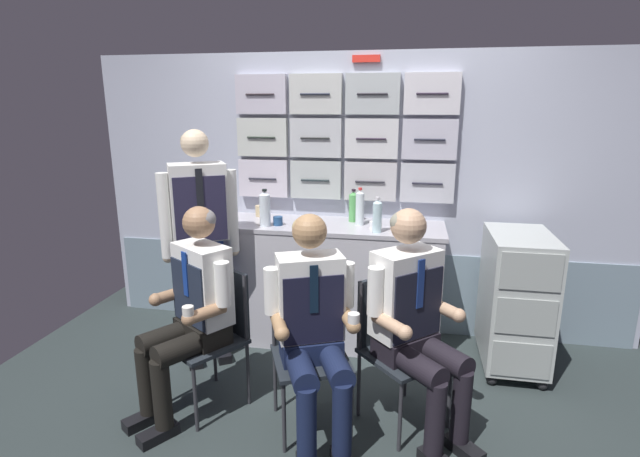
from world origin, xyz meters
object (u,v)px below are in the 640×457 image
crew_member_center (313,322)px  crew_member_right (415,315)px  crew_member_standing (200,230)px  espresso_cup_small (278,221)px  crew_member_left (191,305)px  folding_chair_left (217,322)px  water_bottle_short (377,216)px  folding_chair_center (308,337)px  folding_chair_right (394,334)px  service_trolley (516,298)px

crew_member_center → crew_member_right: (0.52, 0.15, 0.01)m
crew_member_standing → crew_member_center: bearing=-36.1°
espresso_cup_small → crew_member_left: bearing=-105.5°
folding_chair_left → water_bottle_short: size_ratio=3.36×
crew_member_left → water_bottle_short: crew_member_left is taller
folding_chair_center → espresso_cup_small: bearing=115.0°
folding_chair_left → folding_chair_right: same height
folding_chair_right → folding_chair_center: bearing=-165.8°
crew_member_left → espresso_cup_small: bearing=74.5°
service_trolley → folding_chair_center: size_ratio=1.15×
espresso_cup_small → crew_member_right: bearing=-41.1°
folding_chair_left → espresso_cup_small: (0.17, 0.79, 0.45)m
folding_chair_right → folding_chair_left: bearing=-177.5°
crew_member_right → folding_chair_center: bearing=-179.6°
crew_member_center → crew_member_right: crew_member_right is taller
water_bottle_short → espresso_cup_small: size_ratio=3.60×
crew_member_center → folding_chair_right: bearing=33.0°
crew_member_center → espresso_cup_small: size_ratio=17.97×
crew_member_center → water_bottle_short: 1.05m
crew_member_left → service_trolley: bearing=24.3°
crew_member_standing → espresso_cup_small: size_ratio=23.66×
folding_chair_left → crew_member_right: crew_member_right is taller
crew_member_right → folding_chair_left: bearing=176.5°
folding_chair_left → crew_member_center: 0.70m
espresso_cup_small → water_bottle_short: bearing=-5.4°
service_trolley → crew_member_left: bearing=-155.7°
crew_member_center → crew_member_standing: crew_member_standing is taller
folding_chair_right → crew_member_standing: crew_member_standing is taller
crew_member_standing → espresso_cup_small: 0.57m
folding_chair_center → crew_member_right: (0.59, 0.00, 0.18)m
folding_chair_left → espresso_cup_small: 0.93m
folding_chair_left → crew_member_center: crew_member_center is taller
crew_member_center → espresso_cup_small: (-0.47, 1.02, 0.28)m
crew_member_left → water_bottle_short: size_ratio=4.98×
crew_member_right → water_bottle_short: bearing=108.7°
water_bottle_short → espresso_cup_small: 0.73m
crew_member_left → water_bottle_short: 1.35m
crew_member_center → crew_member_right: 0.54m
service_trolley → crew_member_standing: bearing=-172.0°
service_trolley → folding_chair_left: size_ratio=1.15×
crew_member_standing → folding_chair_left: bearing=-58.0°
folding_chair_left → crew_member_standing: crew_member_standing is taller
crew_member_left → crew_member_right: size_ratio=0.98×
crew_member_standing → water_bottle_short: bearing=13.7°
crew_member_center → crew_member_standing: 1.16m
folding_chair_center → water_bottle_short: size_ratio=3.36×
water_bottle_short → folding_chair_center: bearing=-111.6°
service_trolley → folding_chair_center: 1.50m
crew_member_center → espresso_cup_small: crew_member_center is taller
folding_chair_right → service_trolley: bearing=41.4°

